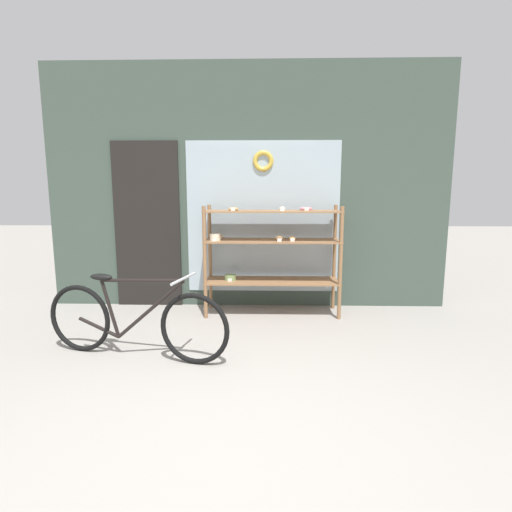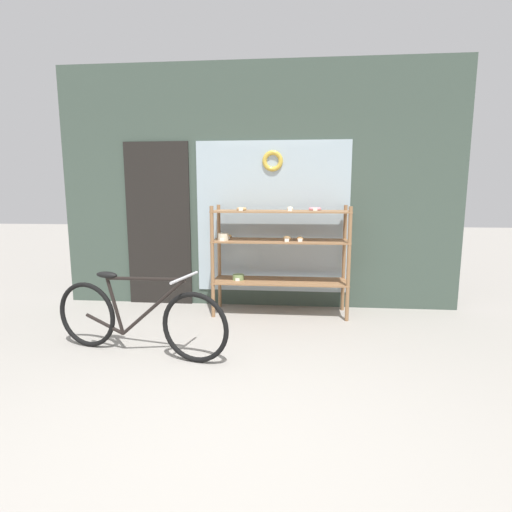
# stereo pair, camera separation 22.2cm
# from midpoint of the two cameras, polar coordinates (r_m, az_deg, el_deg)

# --- Properties ---
(ground_plane) EXTENTS (30.00, 30.00, 0.00)m
(ground_plane) POSITION_cam_midpoint_polar(r_m,az_deg,el_deg) (2.67, -3.52, -24.50)
(ground_plane) COLOR gray
(storefront_facade) EXTENTS (5.07, 0.13, 3.05)m
(storefront_facade) POSITION_cam_midpoint_polar(r_m,az_deg,el_deg) (5.12, 0.92, 9.33)
(storefront_facade) COLOR #3D4C42
(storefront_facade) RESTS_ON ground_plane
(display_case) EXTENTS (1.61, 0.47, 1.32)m
(display_case) POSITION_cam_midpoint_polar(r_m,az_deg,el_deg) (4.78, 4.50, 1.27)
(display_case) COLOR #8E6642
(display_case) RESTS_ON ground_plane
(bicycle) EXTENTS (1.74, 0.56, 0.77)m
(bicycle) POSITION_cam_midpoint_polar(r_m,az_deg,el_deg) (3.79, -14.99, -8.54)
(bicycle) COLOR black
(bicycle) RESTS_ON ground_plane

